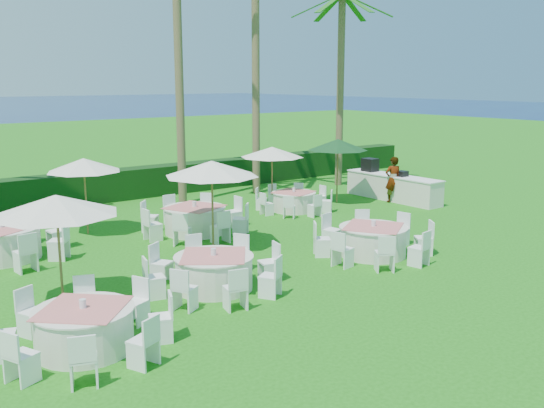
{
  "coord_description": "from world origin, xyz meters",
  "views": [
    {
      "loc": [
        -8.28,
        -10.7,
        4.7
      ],
      "look_at": [
        1.74,
        2.49,
        1.3
      ],
      "focal_mm": 40.0,
      "sensor_mm": 36.0,
      "label": 1
    }
  ],
  "objects_px": {
    "staff_person": "(393,180)",
    "umbrella_b": "(212,169)",
    "banquet_table_c": "(373,240)",
    "umbrella_c": "(84,165)",
    "banquet_table_e": "(195,219)",
    "banquet_table_d": "(2,242)",
    "umbrella_a": "(56,205)",
    "umbrella_green": "(338,145)",
    "banquet_table_f": "(294,201)",
    "umbrella_d": "(272,152)",
    "banquet_table_a": "(84,328)",
    "buffet_table": "(392,186)",
    "banquet_table_b": "(214,271)"
  },
  "relations": [
    {
      "from": "banquet_table_b",
      "to": "umbrella_b",
      "type": "xyz_separation_m",
      "value": [
        1.79,
        2.92,
        1.87
      ]
    },
    {
      "from": "umbrella_a",
      "to": "banquet_table_c",
      "type": "bearing_deg",
      "value": -9.08
    },
    {
      "from": "banquet_table_b",
      "to": "buffet_table",
      "type": "xyz_separation_m",
      "value": [
        11.25,
        4.7,
        0.12
      ]
    },
    {
      "from": "umbrella_d",
      "to": "banquet_table_f",
      "type": "bearing_deg",
      "value": -86.33
    },
    {
      "from": "umbrella_a",
      "to": "umbrella_green",
      "type": "height_order",
      "value": "umbrella_green"
    },
    {
      "from": "banquet_table_f",
      "to": "staff_person",
      "type": "relative_size",
      "value": 1.55
    },
    {
      "from": "banquet_table_e",
      "to": "banquet_table_d",
      "type": "bearing_deg",
      "value": 173.21
    },
    {
      "from": "banquet_table_b",
      "to": "banquet_table_f",
      "type": "relative_size",
      "value": 1.14
    },
    {
      "from": "umbrella_b",
      "to": "buffet_table",
      "type": "height_order",
      "value": "umbrella_b"
    },
    {
      "from": "banquet_table_c",
      "to": "banquet_table_e",
      "type": "height_order",
      "value": "banquet_table_e"
    },
    {
      "from": "banquet_table_c",
      "to": "umbrella_c",
      "type": "relative_size",
      "value": 1.37
    },
    {
      "from": "banquet_table_e",
      "to": "staff_person",
      "type": "distance_m",
      "value": 8.64
    },
    {
      "from": "banquet_table_c",
      "to": "umbrella_d",
      "type": "xyz_separation_m",
      "value": [
        1.83,
        6.95,
        1.62
      ]
    },
    {
      "from": "banquet_table_a",
      "to": "banquet_table_d",
      "type": "relative_size",
      "value": 0.86
    },
    {
      "from": "umbrella_d",
      "to": "umbrella_green",
      "type": "height_order",
      "value": "umbrella_green"
    },
    {
      "from": "banquet_table_d",
      "to": "umbrella_b",
      "type": "xyz_separation_m",
      "value": [
        5.02,
        -2.5,
        1.83
      ]
    },
    {
      "from": "umbrella_c",
      "to": "staff_person",
      "type": "distance_m",
      "value": 11.64
    },
    {
      "from": "umbrella_b",
      "to": "buffet_table",
      "type": "bearing_deg",
      "value": 10.6
    },
    {
      "from": "staff_person",
      "to": "umbrella_green",
      "type": "bearing_deg",
      "value": -13.9
    },
    {
      "from": "umbrella_c",
      "to": "banquet_table_e",
      "type": "bearing_deg",
      "value": -35.63
    },
    {
      "from": "staff_person",
      "to": "umbrella_b",
      "type": "bearing_deg",
      "value": 29.75
    },
    {
      "from": "umbrella_green",
      "to": "umbrella_a",
      "type": "bearing_deg",
      "value": -159.32
    },
    {
      "from": "banquet_table_f",
      "to": "umbrella_green",
      "type": "distance_m",
      "value": 2.98
    },
    {
      "from": "staff_person",
      "to": "umbrella_a",
      "type": "bearing_deg",
      "value": 34.37
    },
    {
      "from": "banquet_table_c",
      "to": "banquet_table_e",
      "type": "distance_m",
      "value": 5.71
    },
    {
      "from": "umbrella_d",
      "to": "banquet_table_b",
      "type": "bearing_deg",
      "value": -135.3
    },
    {
      "from": "banquet_table_f",
      "to": "umbrella_d",
      "type": "xyz_separation_m",
      "value": [
        -0.08,
        1.21,
        1.68
      ]
    },
    {
      "from": "banquet_table_a",
      "to": "banquet_table_f",
      "type": "bearing_deg",
      "value": 33.28
    },
    {
      "from": "banquet_table_b",
      "to": "banquet_table_d",
      "type": "relative_size",
      "value": 0.91
    },
    {
      "from": "umbrella_c",
      "to": "banquet_table_a",
      "type": "bearing_deg",
      "value": -110.9
    },
    {
      "from": "banquet_table_b",
      "to": "staff_person",
      "type": "xyz_separation_m",
      "value": [
        10.88,
        4.35,
        0.48
      ]
    },
    {
      "from": "banquet_table_a",
      "to": "umbrella_a",
      "type": "xyz_separation_m",
      "value": [
        0.38,
        2.31,
        1.79
      ]
    },
    {
      "from": "banquet_table_e",
      "to": "banquet_table_f",
      "type": "bearing_deg",
      "value": 8.42
    },
    {
      "from": "umbrella_b",
      "to": "banquet_table_c",
      "type": "bearing_deg",
      "value": -46.12
    },
    {
      "from": "banquet_table_b",
      "to": "staff_person",
      "type": "relative_size",
      "value": 1.78
    },
    {
      "from": "banquet_table_f",
      "to": "staff_person",
      "type": "distance_m",
      "value": 4.26
    },
    {
      "from": "banquet_table_d",
      "to": "umbrella_c",
      "type": "height_order",
      "value": "umbrella_c"
    },
    {
      "from": "banquet_table_b",
      "to": "umbrella_d",
      "type": "bearing_deg",
      "value": 44.7
    },
    {
      "from": "banquet_table_f",
      "to": "umbrella_a",
      "type": "xyz_separation_m",
      "value": [
        -9.93,
        -4.46,
        1.83
      ]
    },
    {
      "from": "banquet_table_b",
      "to": "banquet_table_d",
      "type": "xyz_separation_m",
      "value": [
        -3.24,
        5.42,
        0.04
      ]
    },
    {
      "from": "banquet_table_f",
      "to": "umbrella_c",
      "type": "distance_m",
      "value": 7.57
    },
    {
      "from": "banquet_table_a",
      "to": "umbrella_d",
      "type": "relative_size",
      "value": 1.28
    },
    {
      "from": "banquet_table_b",
      "to": "banquet_table_f",
      "type": "distance_m",
      "value": 8.7
    },
    {
      "from": "banquet_table_c",
      "to": "umbrella_b",
      "type": "relative_size",
      "value": 1.23
    },
    {
      "from": "umbrella_b",
      "to": "banquet_table_a",
      "type": "bearing_deg",
      "value": -141.24
    },
    {
      "from": "banquet_table_a",
      "to": "umbrella_green",
      "type": "xyz_separation_m",
      "value": [
        12.6,
        6.92,
        1.86
      ]
    },
    {
      "from": "banquet_table_e",
      "to": "staff_person",
      "type": "height_order",
      "value": "staff_person"
    },
    {
      "from": "umbrella_c",
      "to": "umbrella_green",
      "type": "distance_m",
      "value": 9.6
    },
    {
      "from": "banquet_table_a",
      "to": "umbrella_b",
      "type": "distance_m",
      "value": 7.05
    },
    {
      "from": "banquet_table_b",
      "to": "banquet_table_c",
      "type": "xyz_separation_m",
      "value": [
        4.89,
        -0.3,
        0.01
      ]
    }
  ]
}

